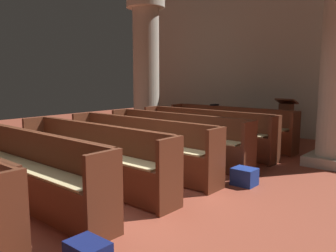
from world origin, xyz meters
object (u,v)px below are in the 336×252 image
pew_row_2 (176,136)px  hymn_book (215,105)px  pew_row_0 (229,125)px  pew_row_3 (139,143)px  pew_row_5 (26,166)px  lectern (286,124)px  pew_row_4 (91,153)px  pillar_far_side (146,65)px  pew_row_1 (205,130)px  kneeler_box_blue (244,177)px

pew_row_2 → hymn_book: 2.28m
pew_row_0 → pew_row_3: (0.00, -2.96, 0.00)m
pew_row_5 → lectern: bearing=82.8°
pew_row_4 → lectern: bearing=81.5°
pillar_far_side → lectern: size_ratio=3.39×
pew_row_5 → hymn_book: (-0.55, 5.14, 0.43)m
pew_row_5 → lectern: lectern is taller
hymn_book → pew_row_3: bearing=-80.2°
pew_row_0 → pew_row_3: same height
pew_row_1 → kneeler_box_blue: size_ratio=9.29×
pew_row_4 → kneeler_box_blue: (1.72, 1.50, -0.37)m
hymn_book → kneeler_box_blue: hymn_book is taller
pew_row_0 → pew_row_2: (0.00, -1.98, 0.00)m
pew_row_4 → kneeler_box_blue: bearing=41.2°
pillar_far_side → kneeler_box_blue: 4.92m
pew_row_1 → pew_row_4: 2.96m
pew_row_2 → lectern: size_ratio=2.91×
pew_row_4 → kneeler_box_blue: 2.31m
pew_row_3 → pew_row_5: (0.00, -1.98, 0.00)m
pew_row_2 → kneeler_box_blue: (1.72, -0.47, -0.37)m
pew_row_1 → pillar_far_side: 2.82m
pew_row_2 → pew_row_5: (0.00, -2.96, 0.00)m
pillar_far_side → kneeler_box_blue: pillar_far_side is taller
pew_row_4 → lectern: lectern is taller
pew_row_5 → kneeler_box_blue: pew_row_5 is taller
pew_row_1 → pew_row_0: bearing=90.0°
lectern → kneeler_box_blue: size_ratio=3.20×
pew_row_3 → pew_row_4: 0.99m
pew_row_3 → pew_row_5: bearing=-90.0°
pew_row_2 → hymn_book: (-0.55, 2.17, 0.43)m
pew_row_5 → hymn_book: hymn_book is taller
pew_row_1 → pew_row_2: (0.00, -0.99, 0.00)m
pew_row_1 → pew_row_2: bearing=-90.0°
kneeler_box_blue → pew_row_1: bearing=139.6°
lectern → kneeler_box_blue: (0.92, -3.81, -0.32)m
pew_row_4 → pew_row_5: same height
pew_row_3 → hymn_book: bearing=99.8°
pew_row_3 → lectern: (0.79, 4.33, -0.04)m
lectern → pew_row_1: bearing=-108.6°
pew_row_5 → pillar_far_side: size_ratio=0.86×
pew_row_2 → pillar_far_side: pillar_far_side is taller
pew_row_4 → pew_row_5: (0.00, -0.99, 0.00)m
pew_row_2 → pew_row_4: 1.98m
pew_row_5 → hymn_book: bearing=96.1°
pew_row_5 → pew_row_0: bearing=90.0°
pew_row_2 → pew_row_3: bearing=-90.0°
pew_row_1 → lectern: 2.48m
pew_row_0 → pew_row_1: 0.99m
hymn_book → pew_row_0: bearing=-19.9°
pew_row_1 → pew_row_5: bearing=-90.0°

